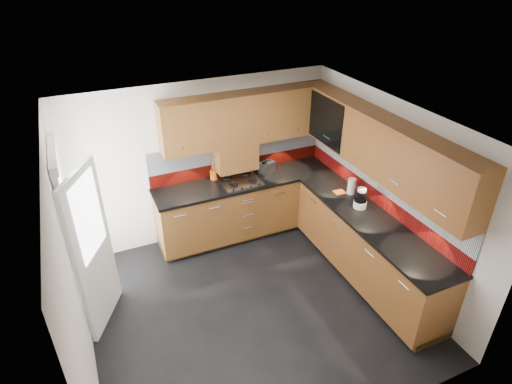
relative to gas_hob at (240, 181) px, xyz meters
name	(u,v)px	position (x,y,z in m)	size (l,w,h in m)	color
room	(252,204)	(-0.45, -1.47, 0.54)	(4.00, 3.80, 2.64)	black
base_cabinets	(301,227)	(0.62, -0.75, -0.52)	(2.70, 3.20, 0.95)	brown
countertop	(302,199)	(0.60, -0.77, -0.03)	(2.72, 3.22, 0.04)	black
backsplash	(310,170)	(0.83, -0.54, 0.26)	(2.70, 3.20, 0.54)	maroon
upper_cabinets	(315,132)	(0.78, -0.69, 0.88)	(2.50, 3.20, 0.72)	brown
extractor_hood	(236,156)	(0.00, 0.17, 0.33)	(0.60, 0.33, 0.40)	brown
glass_cabinet	(335,118)	(1.26, -0.40, 0.91)	(0.32, 0.80, 0.66)	black
back_door	(82,241)	(-2.23, -0.72, 0.08)	(0.42, 1.19, 2.04)	white
gas_hob	(240,181)	(0.00, 0.00, 0.00)	(0.57, 0.50, 0.04)	silver
utensil_pot	(214,174)	(-0.33, 0.24, 0.07)	(0.11, 0.11, 0.38)	orange
toaster	(267,167)	(0.48, 0.11, 0.07)	(0.28, 0.23, 0.18)	silver
food_processor	(361,199)	(1.17, -1.28, 0.12)	(0.17, 0.17, 0.29)	white
paper_towel	(352,186)	(1.27, -0.93, 0.10)	(0.11, 0.11, 0.23)	white
orange_cloth	(339,192)	(1.14, -0.86, -0.01)	(0.15, 0.13, 0.02)	orange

